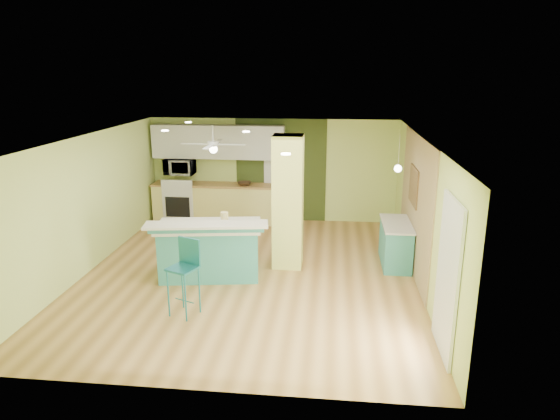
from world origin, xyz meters
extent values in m
cube|color=olive|center=(0.00, 0.00, -0.01)|extent=(6.00, 7.00, 0.01)
cube|color=white|center=(0.00, 0.00, 2.50)|extent=(6.00, 7.00, 0.01)
cube|color=#D1E77B|center=(0.00, 3.50, 1.25)|extent=(6.00, 0.01, 2.50)
cube|color=#D1E77B|center=(0.00, -3.50, 1.25)|extent=(6.00, 0.01, 2.50)
cube|color=#D1E77B|center=(-3.00, 0.00, 1.25)|extent=(0.01, 7.00, 2.50)
cube|color=#D1E77B|center=(3.00, 0.00, 1.25)|extent=(0.01, 7.00, 2.50)
cube|color=#997E57|center=(2.99, 0.60, 1.25)|extent=(0.02, 3.40, 2.50)
cube|color=#38471C|center=(0.20, 3.49, 1.25)|extent=(2.20, 0.02, 2.50)
cube|color=silver|center=(0.20, 3.46, 1.00)|extent=(0.82, 0.05, 2.00)
cube|color=white|center=(2.97, -2.30, 1.05)|extent=(0.04, 1.08, 2.10)
cube|color=#D5DA65|center=(0.65, 0.50, 1.25)|extent=(0.55, 0.55, 2.50)
cube|color=#E9DE7A|center=(-1.30, 3.20, 0.45)|extent=(3.20, 0.60, 0.90)
cube|color=#A27138|center=(-1.30, 3.20, 0.92)|extent=(3.25, 0.63, 0.04)
cube|color=silver|center=(-2.25, 3.20, 0.45)|extent=(0.76, 0.64, 0.90)
cube|color=black|center=(-2.25, 2.87, 0.42)|extent=(0.59, 0.02, 0.50)
cube|color=silver|center=(-2.25, 2.90, 0.99)|extent=(0.76, 0.06, 0.18)
cube|color=silver|center=(-1.30, 3.32, 1.95)|extent=(3.20, 0.34, 0.80)
imported|color=silver|center=(-2.25, 3.20, 1.35)|extent=(0.70, 0.48, 0.39)
cylinder|color=white|center=(-1.10, 2.00, 2.30)|extent=(0.03, 0.03, 0.40)
cylinder|color=white|center=(-1.10, 2.00, 2.10)|extent=(0.24, 0.24, 0.10)
sphere|color=white|center=(-1.10, 2.00, 1.98)|extent=(0.18, 0.18, 0.18)
cylinder|color=white|center=(2.65, 0.75, 2.19)|extent=(0.01, 0.01, 0.62)
sphere|color=white|center=(2.65, 0.75, 1.88)|extent=(0.14, 0.14, 0.14)
cube|color=brown|center=(2.96, 0.80, 1.55)|extent=(0.03, 0.90, 0.70)
cube|color=teal|center=(-0.70, -0.15, 0.46)|extent=(1.84, 1.12, 0.92)
cube|color=beige|center=(-0.70, -0.15, 0.94)|extent=(1.96, 1.23, 0.05)
cube|color=teal|center=(-0.64, -0.56, 1.03)|extent=(1.96, 0.43, 0.13)
cube|color=beige|center=(-0.64, -0.56, 1.10)|extent=(2.13, 0.74, 0.04)
cylinder|color=#1C717F|center=(-0.95, -1.76, 0.37)|extent=(0.02, 0.02, 0.74)
cylinder|color=#1C717F|center=(-0.64, -1.89, 0.37)|extent=(0.02, 0.02, 0.74)
cylinder|color=#1C717F|center=(-0.82, -1.46, 0.37)|extent=(0.02, 0.02, 0.74)
cylinder|color=#1C717F|center=(-0.52, -1.58, 0.37)|extent=(0.02, 0.02, 0.74)
cube|color=#1C717F|center=(-0.73, -1.67, 0.76)|extent=(0.51, 0.51, 0.03)
cube|color=#1C717F|center=(-0.67, -1.51, 0.98)|extent=(0.37, 0.18, 0.41)
cube|color=teal|center=(2.70, 0.79, 0.39)|extent=(0.51, 1.23, 0.79)
cube|color=silver|center=(2.70, 0.79, 0.81)|extent=(0.54, 1.28, 0.04)
imported|color=#392717|center=(-0.65, 3.13, 0.98)|extent=(0.38, 0.38, 0.08)
cylinder|color=yellow|center=(-0.46, 0.04, 1.06)|extent=(0.14, 0.14, 0.19)
camera|label=1|loc=(1.47, -8.42, 3.63)|focal=32.00mm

